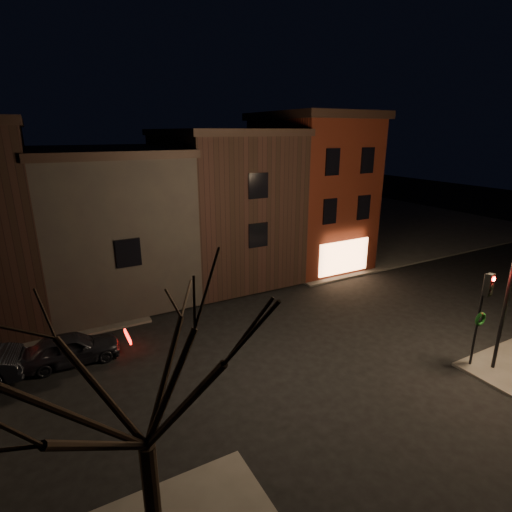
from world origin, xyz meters
The scene contains 8 objects.
ground centered at (0.00, 0.00, 0.00)m, with size 120.00×120.00×0.00m, color black.
sidewalk_far_right centered at (20.00, 20.00, 0.06)m, with size 30.00×30.00×0.12m, color #2D2B28.
corner_building centered at (8.00, 9.47, 5.40)m, with size 6.50×8.50×10.50m.
row_building_a centered at (1.50, 10.50, 4.83)m, with size 7.30×10.30×9.40m.
row_building_b centered at (-5.75, 10.50, 4.33)m, with size 7.80×10.30×8.40m.
traffic_signal centered at (5.60, -5.51, 2.81)m, with size 0.58×0.38×4.05m.
bare_tree_left centered at (-8.00, -7.00, 5.43)m, with size 5.60×5.60×7.50m.
parked_car_a centered at (-8.92, 2.92, 0.66)m, with size 1.57×3.90×1.33m, color black.
Camera 1 is at (-9.21, -13.85, 9.40)m, focal length 28.00 mm.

